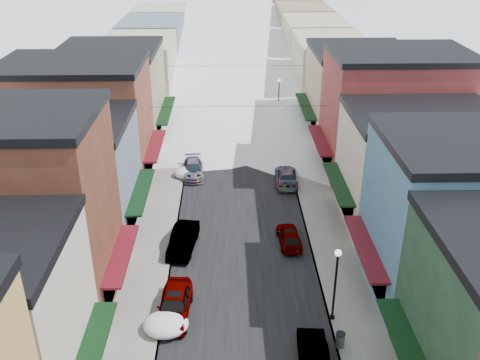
{
  "coord_description": "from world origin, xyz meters",
  "views": [
    {
      "loc": [
        -0.94,
        -7.09,
        21.8
      ],
      "look_at": [
        0.0,
        32.67,
        2.25
      ],
      "focal_mm": 40.0,
      "sensor_mm": 36.0,
      "label": 1
    }
  ],
  "objects_px": {
    "car_silver_sedan": "(174,304)",
    "car_green_sedan": "(313,356)",
    "car_dark_hatch": "(183,240)",
    "trash_can": "(340,340)",
    "streetlamp_near": "(336,276)"
  },
  "relations": [
    {
      "from": "car_silver_sedan",
      "to": "car_green_sedan",
      "type": "xyz_separation_m",
      "value": [
        7.8,
        -4.32,
        -0.09
      ]
    },
    {
      "from": "car_green_sedan",
      "to": "car_dark_hatch",
      "type": "bearing_deg",
      "value": -52.66
    },
    {
      "from": "car_silver_sedan",
      "to": "car_dark_hatch",
      "type": "bearing_deg",
      "value": 93.25
    },
    {
      "from": "car_green_sedan",
      "to": "trash_can",
      "type": "xyz_separation_m",
      "value": [
        1.7,
        1.27,
        -0.1
      ]
    },
    {
      "from": "car_silver_sedan",
      "to": "streetlamp_near",
      "type": "height_order",
      "value": "streetlamp_near"
    },
    {
      "from": "car_dark_hatch",
      "to": "streetlamp_near",
      "type": "distance_m",
      "value": 12.64
    },
    {
      "from": "car_dark_hatch",
      "to": "car_silver_sedan",
      "type": "bearing_deg",
      "value": -82.38
    },
    {
      "from": "car_silver_sedan",
      "to": "trash_can",
      "type": "height_order",
      "value": "car_silver_sedan"
    },
    {
      "from": "trash_can",
      "to": "streetlamp_near",
      "type": "relative_size",
      "value": 0.19
    },
    {
      "from": "car_silver_sedan",
      "to": "trash_can",
      "type": "xyz_separation_m",
      "value": [
        9.5,
        -3.05,
        -0.19
      ]
    },
    {
      "from": "car_green_sedan",
      "to": "streetlamp_near",
      "type": "relative_size",
      "value": 0.9
    },
    {
      "from": "car_dark_hatch",
      "to": "car_green_sedan",
      "type": "xyz_separation_m",
      "value": [
        7.8,
        -11.6,
        -0.05
      ]
    },
    {
      "from": "car_dark_hatch",
      "to": "streetlamp_near",
      "type": "height_order",
      "value": "streetlamp_near"
    },
    {
      "from": "streetlamp_near",
      "to": "car_dark_hatch",
      "type": "bearing_deg",
      "value": 140.01
    },
    {
      "from": "car_dark_hatch",
      "to": "streetlamp_near",
      "type": "relative_size",
      "value": 0.96
    }
  ]
}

